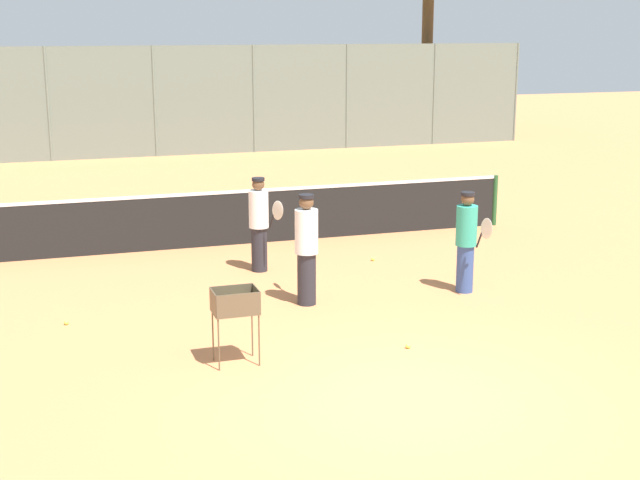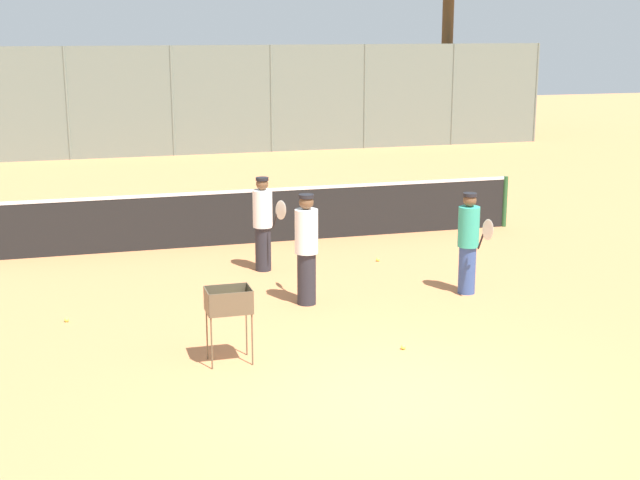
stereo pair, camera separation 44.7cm
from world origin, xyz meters
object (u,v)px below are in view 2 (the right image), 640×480
player_yellow_shirt (306,248)px  ball_cart (230,306)px  player_white_outfit (263,223)px  parked_car (135,126)px  tennis_net (253,215)px  player_red_cap (469,242)px

player_yellow_shirt → ball_cart: bearing=150.0°
player_white_outfit → player_yellow_shirt: size_ratio=0.96×
ball_cart → parked_car: size_ratio=0.23×
ball_cart → player_white_outfit: bearing=72.0°
tennis_net → parked_car: size_ratio=2.60×
tennis_net → parked_car: 15.55m
player_yellow_shirt → parked_car: 19.58m
ball_cart → parked_car: 21.64m
player_red_cap → tennis_net: bearing=-156.1°
tennis_net → player_yellow_shirt: bearing=-90.2°
tennis_net → player_red_cap: 4.94m
tennis_net → player_yellow_shirt: (-0.01, -4.04, 0.33)m
player_red_cap → player_yellow_shirt: bearing=-101.4°
player_yellow_shirt → parked_car: player_yellow_shirt is taller
player_yellow_shirt → player_red_cap: bearing=-86.9°
player_white_outfit → ball_cart: player_white_outfit is taller
player_white_outfit → parked_car: player_white_outfit is taller
player_white_outfit → parked_car: bearing=159.3°
player_red_cap → parked_car: 20.05m
player_red_cap → ball_cart: size_ratio=1.67×
tennis_net → ball_cart: bearing=-104.4°
player_red_cap → ball_cart: player_red_cap is taller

